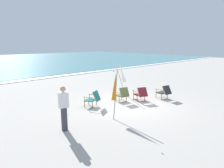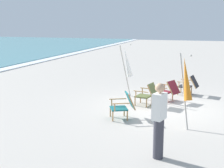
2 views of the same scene
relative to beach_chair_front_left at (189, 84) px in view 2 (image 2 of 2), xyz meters
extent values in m
plane|color=#B2AAA0|center=(-2.19, 0.56, -0.42)|extent=(80.00, 80.00, 0.00)
cube|color=#28282D|center=(0.03, 0.17, -0.10)|extent=(0.59, 0.56, 0.04)
cube|color=#28282D|center=(-0.03, -0.20, 0.12)|extent=(0.54, 0.37, 0.47)
cylinder|color=#AD7F4C|center=(-0.16, 0.42, -0.26)|extent=(0.04, 0.04, 0.32)
cylinder|color=#AD7F4C|center=(0.30, 0.34, -0.26)|extent=(0.04, 0.04, 0.32)
cylinder|color=#AD7F4C|center=(-0.24, -0.01, -0.26)|extent=(0.04, 0.04, 0.32)
cylinder|color=#AD7F4C|center=(0.22, -0.09, -0.26)|extent=(0.04, 0.04, 0.32)
cube|color=#AD7F4C|center=(-0.25, 0.19, 0.12)|extent=(0.13, 0.53, 0.02)
cylinder|color=#AD7F4C|center=(-0.22, 0.38, 0.01)|extent=(0.04, 0.04, 0.22)
cube|color=#AD7F4C|center=(0.30, 0.10, 0.12)|extent=(0.13, 0.53, 0.02)
cylinder|color=#AD7F4C|center=(0.33, 0.28, 0.01)|extent=(0.04, 0.04, 0.22)
cylinder|color=#AD7F4C|center=(-0.29, -0.15, 0.12)|extent=(0.09, 0.30, 0.47)
cylinder|color=#AD7F4C|center=(0.22, -0.24, 0.12)|extent=(0.09, 0.30, 0.47)
cube|color=maroon|center=(-1.23, 0.80, -0.10)|extent=(0.67, 0.65, 0.04)
cube|color=maroon|center=(-1.38, 0.46, 0.12)|extent=(0.57, 0.47, 0.46)
cylinder|color=#AD7F4C|center=(-1.36, 1.09, -0.26)|extent=(0.04, 0.04, 0.32)
cylinder|color=#AD7F4C|center=(-0.93, 0.90, -0.26)|extent=(0.04, 0.04, 0.32)
cylinder|color=#AD7F4C|center=(-1.53, 0.70, -0.26)|extent=(0.04, 0.04, 0.32)
cylinder|color=#AD7F4C|center=(-1.10, 0.51, -0.26)|extent=(0.04, 0.04, 0.32)
cube|color=#AD7F4C|center=(-1.49, 0.90, 0.12)|extent=(0.25, 0.50, 0.02)
cylinder|color=#AD7F4C|center=(-1.42, 1.07, 0.01)|extent=(0.04, 0.04, 0.22)
cube|color=#AD7F4C|center=(-0.98, 0.67, 0.12)|extent=(0.25, 0.50, 0.02)
cylinder|color=#AD7F4C|center=(-0.91, 0.84, 0.01)|extent=(0.04, 0.04, 0.22)
cylinder|color=#AD7F4C|center=(-1.62, 0.56, 0.12)|extent=(0.16, 0.29, 0.47)
cylinder|color=#AD7F4C|center=(-1.15, 0.36, 0.12)|extent=(0.16, 0.29, 0.47)
cube|color=#196066|center=(-3.86, 1.78, -0.10)|extent=(0.68, 0.66, 0.04)
cube|color=#196066|center=(-3.71, 1.47, 0.14)|extent=(0.55, 0.44, 0.49)
cylinder|color=#AD7F4C|center=(-4.17, 1.87, -0.26)|extent=(0.04, 0.04, 0.32)
cylinder|color=#AD7F4C|center=(-3.75, 2.08, -0.26)|extent=(0.04, 0.04, 0.32)
cylinder|color=#AD7F4C|center=(-3.97, 1.48, -0.26)|extent=(0.04, 0.04, 0.32)
cylinder|color=#AD7F4C|center=(-3.56, 1.69, -0.26)|extent=(0.04, 0.04, 0.32)
cube|color=#AD7F4C|center=(-4.10, 1.64, 0.12)|extent=(0.27, 0.49, 0.02)
cylinder|color=#AD7F4C|center=(-4.19, 1.80, 0.01)|extent=(0.04, 0.04, 0.22)
cube|color=#AD7F4C|center=(-3.60, 1.89, 0.12)|extent=(0.27, 0.49, 0.02)
cylinder|color=#AD7F4C|center=(-3.69, 2.06, 0.01)|extent=(0.04, 0.04, 0.22)
cylinder|color=#AD7F4C|center=(-3.93, 1.36, 0.14)|extent=(0.15, 0.24, 0.49)
cylinder|color=#AD7F4C|center=(-3.48, 1.59, 0.14)|extent=(0.15, 0.24, 0.49)
cube|color=#515B33|center=(-2.10, 1.40, -0.10)|extent=(0.60, 0.57, 0.04)
cube|color=#515B33|center=(-2.16, 1.06, 0.13)|extent=(0.53, 0.34, 0.49)
cylinder|color=#AD7F4C|center=(-2.28, 1.66, -0.26)|extent=(0.04, 0.04, 0.32)
cylinder|color=#AD7F4C|center=(-1.83, 1.57, -0.26)|extent=(0.04, 0.04, 0.32)
cylinder|color=#AD7F4C|center=(-2.37, 1.23, -0.26)|extent=(0.04, 0.04, 0.32)
cylinder|color=#AD7F4C|center=(-1.91, 1.14, -0.26)|extent=(0.04, 0.04, 0.32)
cube|color=#AD7F4C|center=(-2.38, 1.43, 0.12)|extent=(0.14, 0.52, 0.02)
cylinder|color=#AD7F4C|center=(-2.34, 1.62, 0.01)|extent=(0.04, 0.04, 0.22)
cube|color=#AD7F4C|center=(-1.83, 1.33, 0.12)|extent=(0.14, 0.52, 0.02)
cylinder|color=#AD7F4C|center=(-1.79, 1.51, 0.01)|extent=(0.04, 0.04, 0.22)
cylinder|color=#AD7F4C|center=(-2.41, 1.11, 0.13)|extent=(0.09, 0.26, 0.49)
cylinder|color=#AD7F4C|center=(-1.91, 1.01, 0.13)|extent=(0.09, 0.26, 0.49)
cylinder|color=#B7B2A8|center=(-3.97, -0.11, 0.58)|extent=(0.59, 0.38, 2.02)
cone|color=orange|center=(-4.06, -0.16, 0.93)|extent=(0.58, 0.47, 1.17)
sphere|color=#B7B2A8|center=(-4.24, -0.27, 1.59)|extent=(0.06, 0.06, 0.06)
cylinder|color=#B7B2A8|center=(-1.17, 2.32, 0.58)|extent=(0.61, 0.33, 2.02)
cone|color=white|center=(-1.08, 2.27, 0.93)|extent=(0.59, 0.44, 1.17)
sphere|color=#B7B2A8|center=(-0.90, 2.18, 1.59)|extent=(0.06, 0.06, 0.06)
cylinder|color=#383842|center=(-6.25, 0.20, 0.01)|extent=(0.22, 0.22, 0.86)
cube|color=white|center=(-6.25, 0.20, 0.72)|extent=(0.38, 0.29, 0.56)
sphere|color=tan|center=(-6.25, 0.20, 1.11)|extent=(0.20, 0.20, 0.20)
camera|label=1|loc=(-9.68, -5.88, 2.67)|focal=32.00mm
camera|label=2|loc=(-12.49, -0.76, 2.44)|focal=50.00mm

